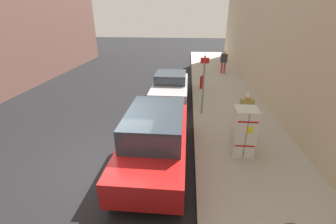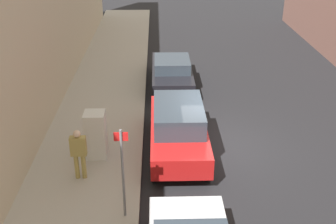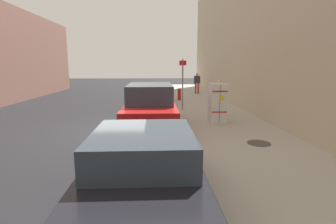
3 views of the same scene
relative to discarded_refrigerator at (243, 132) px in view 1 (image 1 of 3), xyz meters
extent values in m
plane|color=black|center=(4.18, 0.81, -0.94)|extent=(80.00, 80.00, 0.00)
cube|color=#B2ADA0|center=(-0.29, 0.81, -0.87)|extent=(3.60, 44.00, 0.14)
cube|color=silver|center=(0.00, 0.00, 0.00)|extent=(0.68, 0.69, 1.60)
cube|color=black|center=(0.00, 0.35, 0.00)|extent=(0.01, 0.01, 1.52)
cube|color=yellow|center=(-0.09, 0.35, 0.25)|extent=(0.16, 0.01, 0.22)
cube|color=red|center=(0.00, 0.35, 0.51)|extent=(0.61, 0.01, 0.05)
cube|color=red|center=(0.00, 0.35, -0.32)|extent=(0.61, 0.01, 0.05)
cylinder|color=slate|center=(1.13, -3.12, 0.52)|extent=(0.07, 0.07, 2.64)
cube|color=red|center=(1.13, -3.10, 1.64)|extent=(0.36, 0.02, 0.24)
cylinder|color=red|center=(0.95, -6.94, -0.46)|extent=(0.22, 0.22, 0.69)
sphere|color=red|center=(0.95, -6.94, -0.09)|extent=(0.20, 0.20, 0.20)
cylinder|color=#A8934C|center=(-0.45, -1.29, -0.39)|extent=(0.14, 0.14, 0.82)
cylinder|color=#A8934C|center=(-0.23, -1.29, -0.39)|extent=(0.14, 0.14, 0.82)
cube|color=#A8934C|center=(-0.34, -1.29, 0.33)|extent=(0.48, 0.22, 0.62)
sphere|color=beige|center=(-0.34, -1.29, 0.75)|extent=(0.22, 0.22, 0.22)
cylinder|color=#B73338|center=(-0.97, -10.89, -0.38)|extent=(0.14, 0.14, 0.83)
cylinder|color=#B73338|center=(-0.76, -10.89, -0.38)|extent=(0.14, 0.14, 0.83)
cube|color=#333338|center=(-0.87, -10.89, 0.35)|extent=(0.49, 0.22, 0.63)
sphere|color=tan|center=(-0.87, -10.89, 0.77)|extent=(0.23, 0.23, 0.23)
cube|color=silver|center=(2.76, -5.49, -0.34)|extent=(1.89, 4.34, 0.55)
cube|color=#2D3842|center=(2.76, -5.70, 0.19)|extent=(1.66, 1.82, 0.50)
cylinder|color=black|center=(1.95, -3.89, -0.61)|extent=(0.22, 0.66, 0.66)
cylinder|color=black|center=(3.57, -3.89, -0.61)|extent=(0.22, 0.66, 0.66)
cylinder|color=black|center=(1.95, -7.08, -0.61)|extent=(0.22, 0.66, 0.66)
cylinder|color=black|center=(3.57, -7.08, -0.61)|extent=(0.22, 0.66, 0.66)
cube|color=red|center=(2.76, 0.51, -0.24)|extent=(1.88, 4.76, 0.70)
cube|color=#2D3842|center=(2.76, 0.51, 0.46)|extent=(1.65, 2.62, 0.70)
cylinder|color=black|center=(1.95, 2.28, -0.59)|extent=(0.22, 0.71, 0.71)
cylinder|color=black|center=(3.57, 2.28, -0.59)|extent=(0.22, 0.71, 0.71)
cylinder|color=black|center=(1.95, -1.27, -0.59)|extent=(0.22, 0.71, 0.71)
cylinder|color=black|center=(3.57, -1.27, -0.59)|extent=(0.22, 0.71, 0.71)
camera|label=1|loc=(1.85, 6.46, 3.46)|focal=24.00mm
camera|label=2|loc=(2.05, -12.26, 6.73)|focal=45.00mm
camera|label=3|loc=(2.55, 10.52, 1.54)|focal=28.00mm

